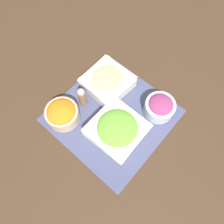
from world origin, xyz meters
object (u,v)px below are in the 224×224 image
object	(u,v)px
cucumber_bowl	(107,82)
pepper_shaker	(82,97)
lettuce_bowl	(117,129)
onion_bowl	(160,107)
carrot_bowl	(62,113)

from	to	relation	value
cucumber_bowl	pepper_shaker	world-z (taller)	pepper_shaker
lettuce_bowl	onion_bowl	size ratio (longest dim) A/B	1.64
cucumber_bowl	onion_bowl	distance (m)	0.24
cucumber_bowl	pepper_shaker	xyz separation A→B (m)	(-0.13, 0.02, 0.02)
lettuce_bowl	cucumber_bowl	world-z (taller)	lettuce_bowl
carrot_bowl	cucumber_bowl	distance (m)	0.23
carrot_bowl	onion_bowl	bearing A→B (deg)	-44.32
lettuce_bowl	cucumber_bowl	xyz separation A→B (m)	(0.14, 0.17, 0.00)
lettuce_bowl	onion_bowl	world-z (taller)	onion_bowl
onion_bowl	carrot_bowl	bearing A→B (deg)	135.68
lettuce_bowl	cucumber_bowl	bearing A→B (deg)	51.60
cucumber_bowl	onion_bowl	world-z (taller)	onion_bowl
lettuce_bowl	cucumber_bowl	distance (m)	0.22
carrot_bowl	cucumber_bowl	size ratio (longest dim) A/B	0.69
carrot_bowl	pepper_shaker	size ratio (longest dim) A/B	1.27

